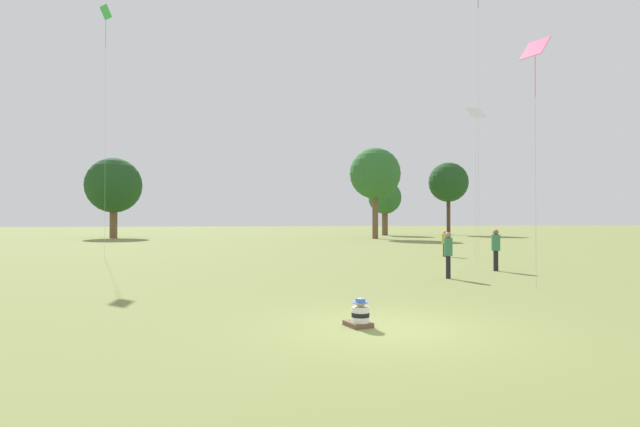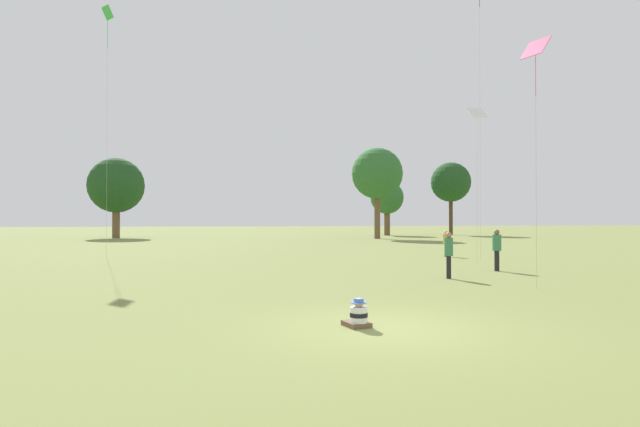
# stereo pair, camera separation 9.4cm
# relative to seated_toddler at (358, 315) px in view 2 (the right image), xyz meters

# --- Properties ---
(ground_plane) EXTENTS (300.00, 300.00, 0.00)m
(ground_plane) POSITION_rel_seated_toddler_xyz_m (0.54, -0.28, -0.24)
(ground_plane) COLOR olive
(seated_toddler) EXTENTS (0.56, 0.64, 0.60)m
(seated_toddler) POSITION_rel_seated_toddler_xyz_m (0.00, 0.00, 0.00)
(seated_toddler) COLOR brown
(seated_toddler) RESTS_ON ground
(person_standing_0) EXTENTS (0.44, 0.44, 1.73)m
(person_standing_0) POSITION_rel_seated_toddler_xyz_m (5.47, 7.41, 0.81)
(person_standing_0) COLOR black
(person_standing_0) RESTS_ON ground
(person_standing_1) EXTENTS (0.50, 0.50, 1.53)m
(person_standing_1) POSITION_rel_seated_toddler_xyz_m (10.12, 17.68, 0.67)
(person_standing_1) COLOR black
(person_standing_1) RESTS_ON ground
(person_standing_2) EXTENTS (0.47, 0.47, 1.77)m
(person_standing_2) POSITION_rel_seated_toddler_xyz_m (8.67, 9.57, 0.82)
(person_standing_2) COLOR black
(person_standing_2) RESTS_ON ground
(kite_0) EXTENTS (0.75, 0.93, 7.97)m
(kite_0) POSITION_rel_seated_toddler_xyz_m (6.98, 4.33, 7.13)
(kite_0) COLOR pink
(kite_0) RESTS_ON ground
(kite_1) EXTENTS (0.79, 0.82, 14.82)m
(kite_1) POSITION_rel_seated_toddler_xyz_m (-9.60, 21.38, 13.28)
(kite_1) COLOR green
(kite_1) RESTS_ON ground
(kite_3) EXTENTS (0.94, 0.74, 7.77)m
(kite_3) POSITION_rel_seated_toddler_xyz_m (9.47, 12.76, 6.99)
(kite_3) COLOR white
(kite_3) RESTS_ON ground
(distant_tree_0) EXTENTS (6.51, 6.51, 9.51)m
(distant_tree_0) POSITION_rel_seated_toddler_xyz_m (-15.55, 52.95, 5.97)
(distant_tree_0) COLOR brown
(distant_tree_0) RESTS_ON ground
(distant_tree_1) EXTENTS (5.57, 5.57, 10.25)m
(distant_tree_1) POSITION_rel_seated_toddler_xyz_m (28.52, 55.76, 7.18)
(distant_tree_1) COLOR #473323
(distant_tree_1) RESTS_ON ground
(distant_tree_2) EXTENTS (5.82, 5.82, 10.35)m
(distant_tree_2) POSITION_rel_seated_toddler_xyz_m (14.27, 44.66, 7.15)
(distant_tree_2) COLOR brown
(distant_tree_2) RESTS_ON ground
(distant_tree_3) EXTENTS (4.54, 4.54, 7.49)m
(distant_tree_3) POSITION_rel_seated_toddler_xyz_m (19.07, 55.63, 4.89)
(distant_tree_3) COLOR brown
(distant_tree_3) RESTS_ON ground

